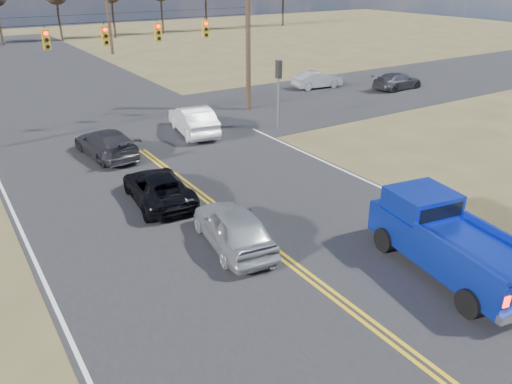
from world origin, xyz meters
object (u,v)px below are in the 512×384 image
dgrey_car_queue (106,143)px  silver_suv (234,227)px  pickup_truck (448,240)px  cross_car_east_far (397,81)px  white_car_queue (193,120)px  cross_car_east_near (317,80)px  black_suv (158,187)px

dgrey_car_queue → silver_suv: bearing=88.6°
pickup_truck → cross_car_east_far: (18.13, 18.58, -0.41)m
pickup_truck → white_car_queue: pickup_truck is taller
white_car_queue → cross_car_east_near: (13.42, 5.42, -0.14)m
silver_suv → white_car_queue: white_car_queue is taller
pickup_truck → cross_car_east_far: size_ratio=1.37×
pickup_truck → silver_suv: pickup_truck is taller
dgrey_car_queue → cross_car_east_far: dgrey_car_queue is taller
white_car_queue → cross_car_east_far: (18.34, 1.70, -0.16)m
pickup_truck → cross_car_east_near: size_ratio=1.51×
black_suv → silver_suv: bearing=104.8°
black_suv → cross_car_east_far: bearing=-152.9°
dgrey_car_queue → black_suv: bearing=85.1°
pickup_truck → cross_car_east_near: (13.21, 22.30, -0.39)m
cross_car_east_far → silver_suv: bearing=118.7°
pickup_truck → black_suv: size_ratio=1.34×
silver_suv → black_suv: bearing=-72.4°
dgrey_car_queue → cross_car_east_far: (23.65, 2.77, -0.05)m
black_suv → cross_car_east_near: bearing=-139.5°
white_car_queue → silver_suv: bearing=79.1°
pickup_truck → silver_suv: 6.72m
white_car_queue → dgrey_car_queue: 5.42m
cross_car_east_far → cross_car_east_near: bearing=50.5°
cross_car_east_near → cross_car_east_far: size_ratio=0.91×
black_suv → cross_car_east_far: size_ratio=1.02×
silver_suv → cross_car_east_near: size_ratio=1.08×
cross_car_east_near → cross_car_east_far: cross_car_east_near is taller
white_car_queue → cross_car_east_near: size_ratio=1.21×
dgrey_car_queue → cross_car_east_near: size_ratio=1.18×
pickup_truck → dgrey_car_queue: (-5.52, 15.81, -0.36)m
black_suv → cross_car_east_far: (23.58, 9.14, 0.01)m
silver_suv → cross_car_east_near: 25.07m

